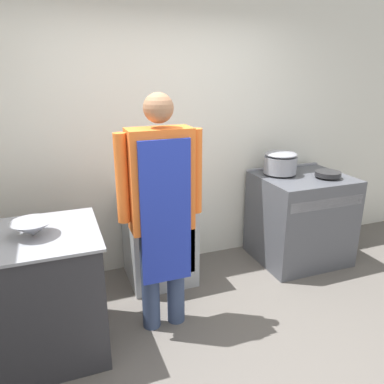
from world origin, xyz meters
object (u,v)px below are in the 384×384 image
at_px(mixing_bowl, 32,228).
at_px(stove, 300,218).
at_px(stock_pot, 280,162).
at_px(saute_pan, 328,174).
at_px(person_cook, 161,202).
at_px(fridge_unit, 159,238).

bearing_deg(mixing_bowl, stove, 12.49).
distance_m(stock_pot, saute_pan, 0.48).
bearing_deg(saute_pan, person_cook, -167.02).
bearing_deg(stock_pot, saute_pan, -35.53).
relative_size(stove, fridge_unit, 1.11).
xyz_separation_m(fridge_unit, mixing_bowl, (-1.05, -0.70, 0.55)).
bearing_deg(stove, fridge_unit, 175.31).
distance_m(fridge_unit, saute_pan, 1.81).
height_order(stock_pot, saute_pan, stock_pot).
bearing_deg(stove, stock_pot, 145.80).
bearing_deg(mixing_bowl, stock_pot, 16.67).
xyz_separation_m(stove, person_cook, (-1.69, -0.57, 0.58)).
xyz_separation_m(person_cook, saute_pan, (1.87, 0.43, -0.08)).
distance_m(mixing_bowl, stock_pot, 2.47).
bearing_deg(fridge_unit, person_cook, -103.28).
relative_size(fridge_unit, mixing_bowl, 3.08).
distance_m(stove, fridge_unit, 1.53).
bearing_deg(fridge_unit, mixing_bowl, -146.44).
relative_size(person_cook, mixing_bowl, 6.59).
distance_m(stove, stock_pot, 0.65).
xyz_separation_m(fridge_unit, saute_pan, (1.71, -0.26, 0.54)).
xyz_separation_m(stove, mixing_bowl, (-2.57, -0.57, 0.51)).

